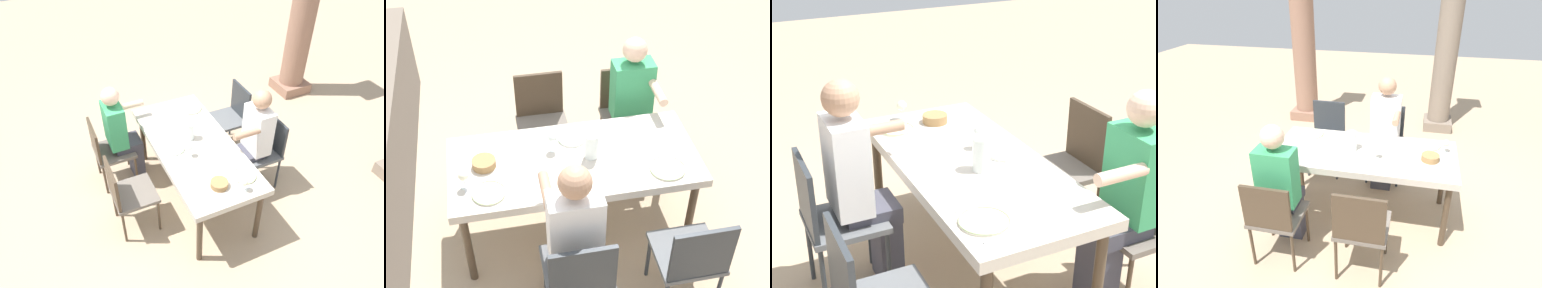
# 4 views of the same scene
# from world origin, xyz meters

# --- Properties ---
(ground_plane) EXTENTS (16.00, 16.00, 0.00)m
(ground_plane) POSITION_xyz_m (0.00, 0.00, 0.00)
(ground_plane) COLOR tan
(dining_table) EXTENTS (1.83, 0.83, 0.76)m
(dining_table) POSITION_xyz_m (0.00, 0.00, 0.69)
(dining_table) COLOR beige
(dining_table) RESTS_ON ground
(chair_west_north) EXTENTS (0.44, 0.44, 0.90)m
(chair_west_north) POSITION_xyz_m (-0.63, 0.83, 0.52)
(chair_west_north) COLOR #5B5E61
(chair_west_north) RESTS_ON ground
(chair_west_south) EXTENTS (0.44, 0.44, 0.87)m
(chair_west_south) POSITION_xyz_m (-0.63, -0.83, 0.51)
(chair_west_south) COLOR #6A6158
(chair_west_south) RESTS_ON ground
(chair_mid_north) EXTENTS (0.44, 0.44, 0.91)m
(chair_mid_north) POSITION_xyz_m (0.13, 0.83, 0.54)
(chair_mid_north) COLOR #5B5E61
(chair_mid_north) RESTS_ON ground
(chair_mid_south) EXTENTS (0.44, 0.44, 0.90)m
(chair_mid_south) POSITION_xyz_m (0.13, -0.83, 0.53)
(chair_mid_south) COLOR #6A6158
(chair_mid_south) RESTS_ON ground
(diner_woman_green) EXTENTS (0.35, 0.49, 1.33)m
(diner_woman_green) POSITION_xyz_m (0.13, 0.65, 0.71)
(diner_woman_green) COLOR #3F3F4C
(diner_woman_green) RESTS_ON ground
(diner_man_white) EXTENTS (0.35, 0.49, 1.30)m
(diner_man_white) POSITION_xyz_m (-0.63, -0.63, 0.69)
(diner_man_white) COLOR #3F3F4C
(diner_man_white) RESTS_ON ground
(stone_column_near) EXTENTS (0.50, 0.50, 2.70)m
(stone_column_near) POSITION_xyz_m (-1.47, 2.45, 1.33)
(stone_column_near) COLOR #936B56
(stone_column_near) RESTS_ON ground
(stone_column_centre) EXTENTS (0.45, 0.45, 3.07)m
(stone_column_centre) POSITION_xyz_m (0.83, 2.45, 1.51)
(stone_column_centre) COLOR gray
(stone_column_centre) RESTS_ON ground
(plate_0) EXTENTS (0.26, 0.26, 0.02)m
(plate_0) POSITION_xyz_m (-0.63, 0.24, 0.77)
(plate_0) COLOR silver
(plate_0) RESTS_ON dining_table
(fork_0) EXTENTS (0.03, 0.17, 0.01)m
(fork_0) POSITION_xyz_m (-0.78, 0.24, 0.77)
(fork_0) COLOR silver
(fork_0) RESTS_ON dining_table
(spoon_0) EXTENTS (0.03, 0.17, 0.01)m
(spoon_0) POSITION_xyz_m (-0.48, 0.24, 0.77)
(spoon_0) COLOR silver
(spoon_0) RESTS_ON dining_table
(plate_1) EXTENTS (0.22, 0.22, 0.02)m
(plate_1) POSITION_xyz_m (-0.03, -0.22, 0.77)
(plate_1) COLOR white
(plate_1) RESTS_ON dining_table
(wine_glass_1) EXTENTS (0.07, 0.07, 0.16)m
(wine_glass_1) POSITION_xyz_m (0.14, -0.12, 0.88)
(wine_glass_1) COLOR white
(wine_glass_1) RESTS_ON dining_table
(fork_1) EXTENTS (0.04, 0.17, 0.01)m
(fork_1) POSITION_xyz_m (-0.18, -0.22, 0.77)
(fork_1) COLOR silver
(fork_1) RESTS_ON dining_table
(spoon_1) EXTENTS (0.03, 0.17, 0.01)m
(spoon_1) POSITION_xyz_m (0.12, -0.22, 0.77)
(spoon_1) COLOR silver
(spoon_1) RESTS_ON dining_table
(plate_2) EXTENTS (0.23, 0.23, 0.02)m
(plate_2) POSITION_xyz_m (0.64, 0.24, 0.77)
(plate_2) COLOR silver
(plate_2) RESTS_ON dining_table
(wine_glass_2) EXTENTS (0.07, 0.07, 0.14)m
(wine_glass_2) POSITION_xyz_m (0.79, 0.14, 0.86)
(wine_glass_2) COLOR white
(wine_glass_2) RESTS_ON dining_table
(fork_2) EXTENTS (0.03, 0.17, 0.01)m
(fork_2) POSITION_xyz_m (0.49, 0.24, 0.77)
(fork_2) COLOR silver
(fork_2) RESTS_ON dining_table
(spoon_2) EXTENTS (0.02, 0.17, 0.01)m
(spoon_2) POSITION_xyz_m (0.79, 0.24, 0.77)
(spoon_2) COLOR silver
(spoon_2) RESTS_ON dining_table
(water_pitcher) EXTENTS (0.10, 0.10, 0.20)m
(water_pitcher) POSITION_xyz_m (-0.13, 0.00, 0.85)
(water_pitcher) COLOR white
(water_pitcher) RESTS_ON dining_table
(bread_basket) EXTENTS (0.17, 0.17, 0.06)m
(bread_basket) POSITION_xyz_m (0.65, -0.04, 0.79)
(bread_basket) COLOR #9E7547
(bread_basket) RESTS_ON dining_table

